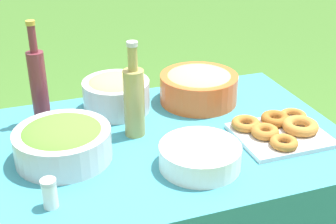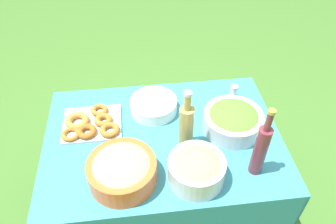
{
  "view_description": "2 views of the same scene",
  "coord_description": "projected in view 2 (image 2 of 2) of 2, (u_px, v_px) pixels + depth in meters",
  "views": [
    {
      "loc": [
        0.46,
        1.31,
        1.52
      ],
      "look_at": [
        0.01,
        0.02,
        0.83
      ],
      "focal_mm": 50.0,
      "sensor_mm": 36.0,
      "label": 1
    },
    {
      "loc": [
        -0.11,
        -1.11,
        1.95
      ],
      "look_at": [
        0.03,
        0.06,
        0.83
      ],
      "focal_mm": 35.0,
      "sensor_mm": 36.0,
      "label": 2
    }
  ],
  "objects": [
    {
      "name": "donut_platter",
      "position": [
        91.0,
        124.0,
        1.68
      ],
      "size": [
        0.32,
        0.28,
        0.05
      ],
      "color": "silver",
      "rests_on": "picnic_table"
    },
    {
      "name": "salt_shaker",
      "position": [
        233.0,
        92.0,
        1.84
      ],
      "size": [
        0.04,
        0.04,
        0.09
      ],
      "color": "white",
      "rests_on": "picnic_table"
    },
    {
      "name": "plate_stack",
      "position": [
        154.0,
        106.0,
        1.77
      ],
      "size": [
        0.25,
        0.25,
        0.07
      ],
      "color": "white",
      "rests_on": "picnic_table"
    },
    {
      "name": "pasta_bowl",
      "position": [
        122.0,
        170.0,
        1.42
      ],
      "size": [
        0.3,
        0.3,
        0.13
      ],
      "color": "#E05B28",
      "rests_on": "picnic_table"
    },
    {
      "name": "picnic_table",
      "position": [
        163.0,
        150.0,
        1.72
      ],
      "size": [
        1.19,
        0.84,
        0.72
      ],
      "color": "teal",
      "rests_on": "ground_plane"
    },
    {
      "name": "salad_bowl",
      "position": [
        233.0,
        120.0,
        1.65
      ],
      "size": [
        0.3,
        0.3,
        0.12
      ],
      "color": "silver",
      "rests_on": "picnic_table"
    },
    {
      "name": "bread_bowl",
      "position": [
        196.0,
        168.0,
        1.42
      ],
      "size": [
        0.25,
        0.25,
        0.14
      ],
      "color": "silver",
      "rests_on": "picnic_table"
    },
    {
      "name": "wine_bottle",
      "position": [
        261.0,
        149.0,
        1.4
      ],
      "size": [
        0.06,
        0.06,
        0.38
      ],
      "color": "maroon",
      "rests_on": "picnic_table"
    },
    {
      "name": "ground_plane",
      "position": [
        164.0,
        210.0,
        2.15
      ],
      "size": [
        14.0,
        14.0,
        0.0
      ],
      "primitive_type": "plane",
      "color": "#3D6B28"
    },
    {
      "name": "olive_oil_bottle",
      "position": [
        186.0,
        125.0,
        1.53
      ],
      "size": [
        0.07,
        0.07,
        0.33
      ],
      "color": "#998E4C",
      "rests_on": "picnic_table"
    }
  ]
}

